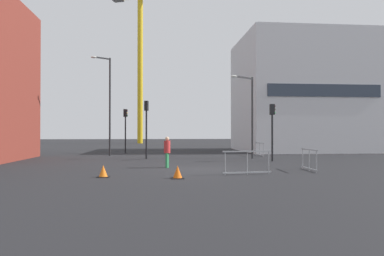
# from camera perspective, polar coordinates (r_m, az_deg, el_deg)

# --- Properties ---
(ground) EXTENTS (160.00, 160.00, 0.00)m
(ground) POSITION_cam_1_polar(r_m,az_deg,el_deg) (18.73, 1.49, -6.52)
(ground) COLOR black
(office_block) EXTENTS (12.30, 10.86, 11.45)m
(office_block) POSITION_cam_1_polar(r_m,az_deg,el_deg) (38.95, 16.68, 5.01)
(office_block) COLOR silver
(office_block) RESTS_ON ground
(construction_crane) EXTENTS (12.98, 5.41, 25.50)m
(construction_crane) POSITION_cam_1_polar(r_m,az_deg,el_deg) (63.12, -8.03, 12.35)
(construction_crane) COLOR gold
(construction_crane) RESTS_ON ground
(streetlamp_tall) EXTENTS (1.45, 0.97, 7.91)m
(streetlamp_tall) POSITION_cam_1_polar(r_m,az_deg,el_deg) (30.03, -13.09, 4.50)
(streetlamp_tall) COLOR #232326
(streetlamp_tall) RESTS_ON ground
(streetlamp_short) EXTENTS (1.87, 1.30, 5.87)m
(streetlamp_short) POSITION_cam_1_polar(r_m,az_deg,el_deg) (26.29, 8.98, 3.07)
(streetlamp_short) COLOR #2D2D30
(streetlamp_short) RESTS_ON ground
(traffic_light_crosswalk) EXTENTS (0.31, 0.39, 4.14)m
(traffic_light_crosswalk) POSITION_cam_1_polar(r_m,az_deg,el_deg) (26.04, -7.18, 1.25)
(traffic_light_crosswalk) COLOR black
(traffic_light_crosswalk) RESTS_ON ground
(traffic_light_median) EXTENTS (0.38, 0.26, 3.75)m
(traffic_light_median) POSITION_cam_1_polar(r_m,az_deg,el_deg) (24.35, 12.51, 0.83)
(traffic_light_median) COLOR black
(traffic_light_median) RESTS_ON ground
(traffic_light_near) EXTENTS (0.39, 0.34, 3.98)m
(traffic_light_near) POSITION_cam_1_polar(r_m,az_deg,el_deg) (33.22, -10.41, 0.68)
(traffic_light_near) COLOR black
(traffic_light_near) RESTS_ON ground
(pedestrian_walking) EXTENTS (0.34, 0.34, 1.66)m
(pedestrian_walking) POSITION_cam_1_polar(r_m,az_deg,el_deg) (19.53, -3.93, -3.43)
(pedestrian_walking) COLOR #2D844C
(pedestrian_walking) RESTS_ON ground
(safety_barrier_left_run) EXTENTS (2.32, 0.39, 1.08)m
(safety_barrier_left_run) POSITION_cam_1_polar(r_m,az_deg,el_deg) (16.57, 8.68, -5.32)
(safety_barrier_left_run) COLOR gray
(safety_barrier_left_run) RESTS_ON ground
(safety_barrier_mid_span) EXTENTS (0.16, 1.88, 1.08)m
(safety_barrier_mid_span) POSITION_cam_1_polar(r_m,az_deg,el_deg) (29.34, 10.58, -3.27)
(safety_barrier_mid_span) COLOR gray
(safety_barrier_mid_span) RESTS_ON ground
(safety_barrier_right_run) EXTENTS (0.16, 2.06, 1.08)m
(safety_barrier_right_run) POSITION_cam_1_polar(r_m,az_deg,el_deg) (18.93, 17.95, -4.71)
(safety_barrier_right_run) COLOR gray
(safety_barrier_right_run) RESTS_ON ground
(traffic_cone_striped) EXTENTS (0.52, 0.52, 0.53)m
(traffic_cone_striped) POSITION_cam_1_polar(r_m,az_deg,el_deg) (15.09, -2.28, -7.02)
(traffic_cone_striped) COLOR black
(traffic_cone_striped) RESTS_ON ground
(traffic_cone_orange) EXTENTS (0.50, 0.50, 0.51)m
(traffic_cone_orange) POSITION_cam_1_polar(r_m,az_deg,el_deg) (15.93, -13.79, -6.69)
(traffic_cone_orange) COLOR black
(traffic_cone_orange) RESTS_ON ground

